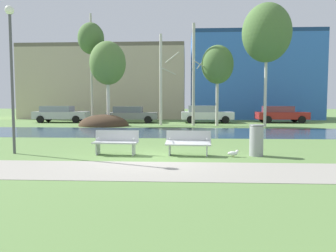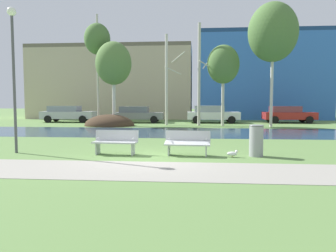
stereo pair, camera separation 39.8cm
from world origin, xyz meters
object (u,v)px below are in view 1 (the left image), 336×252
parked_sedan_second_grey (131,114)px  parked_wagon_fourth_red (281,114)px  bench_right (188,142)px  seagull (233,153)px  parked_van_nearest_silver (61,114)px  trash_bin (256,140)px  bench_left (116,142)px  parked_hatch_third_white (206,114)px  streetlamp (11,56)px

parked_sedan_second_grey → parked_wagon_fourth_red: 13.32m
bench_right → seagull: 1.61m
seagull → parked_van_nearest_silver: size_ratio=0.09×
parked_van_nearest_silver → parked_sedan_second_grey: (6.45, -0.08, -0.02)m
seagull → parked_wagon_fourth_red: parked_wagon_fourth_red is taller
trash_bin → parked_sedan_second_grey: 19.08m
seagull → parked_wagon_fourth_red: (6.76, 18.60, 0.65)m
bench_left → trash_bin: bearing=0.3°
trash_bin → parked_sedan_second_grey: size_ratio=0.24×
bench_right → parked_hatch_third_white: 17.92m
seagull → parked_hatch_third_white: parked_hatch_third_white is taller
trash_bin → seagull: trash_bin is taller
parked_van_nearest_silver → parked_wagon_fourth_red: size_ratio=1.08×
seagull → streetlamp: size_ratio=0.08×
bench_right → streetlamp: (-6.38, 0.06, 3.08)m
bench_right → seagull: bearing=-9.1°
bench_left → streetlamp: 4.88m
parked_sedan_second_grey → parked_wagon_fourth_red: (13.30, 0.73, 0.02)m
bench_right → trash_bin: (2.39, 0.03, 0.10)m
streetlamp → seagull: bearing=-2.2°
bench_right → parked_van_nearest_silver: parked_van_nearest_silver is taller
parked_hatch_third_white → parked_wagon_fourth_red: bearing=4.3°
trash_bin → parked_hatch_third_white: (-0.73, 17.82, 0.23)m
parked_sedan_second_grey → trash_bin: bearing=-67.3°
parked_wagon_fourth_red → streetlamp: bearing=-128.8°
bench_right → parked_van_nearest_silver: (-11.44, 17.70, 0.31)m
bench_right → parked_sedan_second_grey: parked_sedan_second_grey is taller
parked_van_nearest_silver → trash_bin: bearing=-52.0°
seagull → parked_sedan_second_grey: size_ratio=0.09×
bench_left → parked_sedan_second_grey: (-2.39, 17.62, 0.29)m
bench_left → bench_right: (2.59, 0.00, 0.00)m
trash_bin → parked_van_nearest_silver: size_ratio=0.23×
bench_right → bench_left: bearing=180.0°
bench_left → parked_van_nearest_silver: (-8.84, 17.70, 0.31)m
bench_left → trash_bin: 4.98m
bench_right → streetlamp: size_ratio=0.31×
bench_right → trash_bin: 2.39m
parked_wagon_fourth_red → parked_sedan_second_grey: bearing=-176.9°
bench_left → parked_wagon_fourth_red: 21.35m
seagull → parked_hatch_third_white: 18.10m
trash_bin → parked_van_nearest_silver: (-13.83, 17.67, 0.22)m
parked_sedan_second_grey → parked_wagon_fourth_red: size_ratio=1.01×
bench_left → parked_van_nearest_silver: 19.79m
parked_wagon_fourth_red → parked_hatch_third_white: bearing=-175.7°
bench_left → parked_van_nearest_silver: bearing=116.6°
parked_hatch_third_white → parked_wagon_fourth_red: 6.68m
bench_left → parked_wagon_fourth_red: parked_wagon_fourth_red is taller
bench_right → trash_bin: bearing=0.6°
bench_left → parked_wagon_fourth_red: (10.91, 18.35, 0.31)m
bench_right → parked_sedan_second_grey: bearing=105.8°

